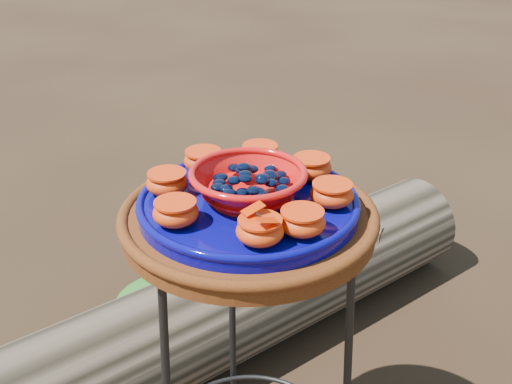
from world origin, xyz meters
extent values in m
cylinder|color=#401809|center=(0.00, 0.00, 0.72)|extent=(0.47, 0.47, 0.04)
cylinder|color=#09005E|center=(0.00, 0.00, 0.75)|extent=(0.40, 0.40, 0.03)
ellipsoid|color=red|center=(-0.01, -0.15, 0.79)|extent=(0.08, 0.08, 0.04)
ellipsoid|color=red|center=(0.06, -0.14, 0.79)|extent=(0.08, 0.08, 0.04)
ellipsoid|color=red|center=(0.14, -0.05, 0.79)|extent=(0.08, 0.08, 0.04)
ellipsoid|color=red|center=(0.14, 0.06, 0.79)|extent=(0.08, 0.08, 0.04)
ellipsoid|color=red|center=(0.05, 0.14, 0.79)|extent=(0.08, 0.08, 0.04)
ellipsoid|color=red|center=(-0.06, 0.14, 0.79)|extent=(0.08, 0.08, 0.04)
ellipsoid|color=red|center=(-0.14, 0.05, 0.79)|extent=(0.08, 0.08, 0.04)
ellipsoid|color=red|center=(-0.14, -0.06, 0.79)|extent=(0.08, 0.08, 0.04)
ellipsoid|color=#27531C|center=(-0.15, 0.62, 0.08)|extent=(0.32, 0.32, 0.16)
camera|label=1|loc=(-0.20, -1.01, 1.31)|focal=45.00mm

